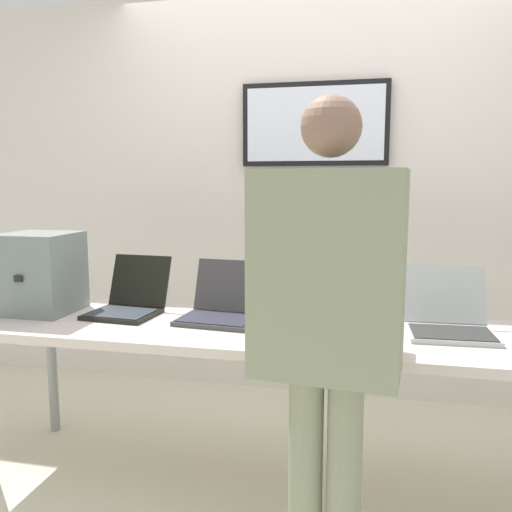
{
  "coord_description": "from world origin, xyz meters",
  "views": [
    {
      "loc": [
        0.35,
        -2.19,
        1.36
      ],
      "look_at": [
        -0.17,
        0.14,
        1.02
      ],
      "focal_mm": 36.73,
      "sensor_mm": 36.0,
      "label": 1
    }
  ],
  "objects_px": {
    "laptop_station_0": "(129,301)",
    "person": "(328,311)",
    "equipment_box": "(40,273)",
    "laptop_station_1": "(222,307)",
    "laptop_station_2": "(330,313)",
    "laptop_station_3": "(448,318)",
    "workbench": "(286,339)"
  },
  "relations": [
    {
      "from": "laptop_station_2",
      "to": "person",
      "type": "bearing_deg",
      "value": -86.41
    },
    {
      "from": "equipment_box",
      "to": "laptop_station_0",
      "type": "bearing_deg",
      "value": 8.37
    },
    {
      "from": "workbench",
      "to": "equipment_box",
      "type": "relative_size",
      "value": 7.4
    },
    {
      "from": "laptop_station_0",
      "to": "person",
      "type": "height_order",
      "value": "person"
    },
    {
      "from": "laptop_station_0",
      "to": "person",
      "type": "bearing_deg",
      "value": -35.29
    },
    {
      "from": "laptop_station_0",
      "to": "laptop_station_3",
      "type": "relative_size",
      "value": 0.96
    },
    {
      "from": "laptop_station_1",
      "to": "laptop_station_2",
      "type": "distance_m",
      "value": 0.49
    },
    {
      "from": "equipment_box",
      "to": "laptop_station_1",
      "type": "xyz_separation_m",
      "value": [
        0.9,
        0.05,
        -0.13
      ]
    },
    {
      "from": "equipment_box",
      "to": "laptop_station_2",
      "type": "xyz_separation_m",
      "value": [
        1.4,
        0.06,
        -0.14
      ]
    },
    {
      "from": "laptop_station_0",
      "to": "person",
      "type": "xyz_separation_m",
      "value": [
        1.01,
        -0.72,
        0.18
      ]
    },
    {
      "from": "laptop_station_0",
      "to": "laptop_station_1",
      "type": "relative_size",
      "value": 1.01
    },
    {
      "from": "laptop_station_2",
      "to": "laptop_station_3",
      "type": "xyz_separation_m",
      "value": [
        0.49,
        -0.01,
        0.01
      ]
    },
    {
      "from": "workbench",
      "to": "laptop_station_1",
      "type": "bearing_deg",
      "value": 165.26
    },
    {
      "from": "workbench",
      "to": "laptop_station_2",
      "type": "relative_size",
      "value": 8.15
    },
    {
      "from": "laptop_station_3",
      "to": "laptop_station_0",
      "type": "bearing_deg",
      "value": 179.66
    },
    {
      "from": "workbench",
      "to": "laptop_station_0",
      "type": "distance_m",
      "value": 0.8
    },
    {
      "from": "laptop_station_1",
      "to": "laptop_station_3",
      "type": "distance_m",
      "value": 0.99
    },
    {
      "from": "laptop_station_1",
      "to": "person",
      "type": "xyz_separation_m",
      "value": [
        0.54,
        -0.7,
        0.18
      ]
    },
    {
      "from": "equipment_box",
      "to": "laptop_station_3",
      "type": "relative_size",
      "value": 0.99
    },
    {
      "from": "laptop_station_1",
      "to": "laptop_station_0",
      "type": "bearing_deg",
      "value": 178.47
    },
    {
      "from": "workbench",
      "to": "person",
      "type": "relative_size",
      "value": 1.78
    },
    {
      "from": "laptop_station_1",
      "to": "person",
      "type": "height_order",
      "value": "person"
    },
    {
      "from": "equipment_box",
      "to": "laptop_station_0",
      "type": "height_order",
      "value": "equipment_box"
    },
    {
      "from": "laptop_station_2",
      "to": "equipment_box",
      "type": "bearing_deg",
      "value": -177.49
    },
    {
      "from": "person",
      "to": "laptop_station_3",
      "type": "bearing_deg",
      "value": 57.5
    },
    {
      "from": "laptop_station_0",
      "to": "laptop_station_1",
      "type": "distance_m",
      "value": 0.47
    },
    {
      "from": "equipment_box",
      "to": "laptop_station_2",
      "type": "height_order",
      "value": "equipment_box"
    },
    {
      "from": "workbench",
      "to": "equipment_box",
      "type": "height_order",
      "value": "equipment_box"
    },
    {
      "from": "laptop_station_1",
      "to": "laptop_station_3",
      "type": "height_order",
      "value": "laptop_station_3"
    },
    {
      "from": "laptop_station_2",
      "to": "person",
      "type": "distance_m",
      "value": 0.74
    },
    {
      "from": "equipment_box",
      "to": "person",
      "type": "relative_size",
      "value": 0.24
    },
    {
      "from": "laptop_station_0",
      "to": "workbench",
      "type": "bearing_deg",
      "value": -6.89
    }
  ]
}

